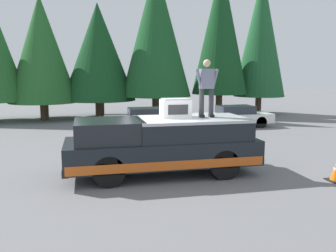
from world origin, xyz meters
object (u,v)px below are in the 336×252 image
at_px(person_on_truck_bed, 207,87).
at_px(parked_car_grey, 146,119).
at_px(compressor_unit, 175,108).
at_px(parked_car_white, 234,116).
at_px(pickup_truck, 162,145).

height_order(person_on_truck_bed, parked_car_grey, person_on_truck_bed).
xyz_separation_m(compressor_unit, person_on_truck_bed, (-0.12, -0.92, 0.62)).
bearing_deg(person_on_truck_bed, parked_car_white, -28.52).
distance_m(person_on_truck_bed, parked_car_grey, 8.23).
height_order(compressor_unit, person_on_truck_bed, person_on_truck_bed).
distance_m(pickup_truck, compressor_unit, 1.16).
xyz_separation_m(pickup_truck, parked_car_white, (8.19, -5.77, -0.29)).
xyz_separation_m(compressor_unit, parked_car_white, (8.00, -5.33, -1.35)).
height_order(person_on_truck_bed, parked_car_white, person_on_truck_bed).
bearing_deg(compressor_unit, parked_car_grey, -2.93).
relative_size(pickup_truck, parked_car_white, 1.35).
bearing_deg(compressor_unit, person_on_truck_bed, -97.41).
height_order(compressor_unit, parked_car_white, compressor_unit).
xyz_separation_m(compressor_unit, parked_car_grey, (7.86, -0.40, -1.35)).
height_order(compressor_unit, parked_car_grey, compressor_unit).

